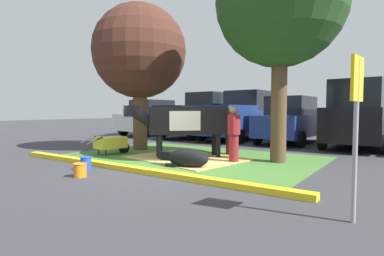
# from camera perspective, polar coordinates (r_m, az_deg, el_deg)

# --- Properties ---
(ground_plane) EXTENTS (80.00, 80.00, 0.00)m
(ground_plane) POSITION_cam_1_polar(r_m,az_deg,el_deg) (8.02, -5.02, -6.98)
(ground_plane) COLOR #38383D
(grass_island) EXTENTS (7.34, 4.86, 0.02)m
(grass_island) POSITION_cam_1_polar(r_m,az_deg,el_deg) (9.43, -0.19, -5.36)
(grass_island) COLOR #477A33
(grass_island) RESTS_ON ground
(curb_yellow) EXTENTS (8.54, 0.24, 0.12)m
(curb_yellow) POSITION_cam_1_polar(r_m,az_deg,el_deg) (7.49, -11.75, -7.31)
(curb_yellow) COLOR yellow
(curb_yellow) RESTS_ON ground
(hay_bedding) EXTENTS (3.57, 2.92, 0.04)m
(hay_bedding) POSITION_cam_1_polar(r_m,az_deg,el_deg) (9.06, -1.10, -5.62)
(hay_bedding) COLOR tan
(hay_bedding) RESTS_ON ground
(shade_tree_left) EXTENTS (3.33, 3.33, 5.19)m
(shade_tree_left) POSITION_cam_1_polar(r_m,az_deg,el_deg) (11.41, -9.71, 13.64)
(shade_tree_left) COLOR brown
(shade_tree_left) RESTS_ON ground
(shade_tree_right) EXTENTS (3.46, 3.46, 6.05)m
(shade_tree_right) POSITION_cam_1_polar(r_m,az_deg,el_deg) (9.13, 16.07, 21.37)
(shade_tree_right) COLOR brown
(shade_tree_right) RESTS_ON ground
(cow_holstein) EXTENTS (2.45, 2.51, 1.57)m
(cow_holstein) POSITION_cam_1_polar(r_m,az_deg,el_deg) (9.14, -1.40, 1.32)
(cow_holstein) COLOR black
(cow_holstein) RESTS_ON ground
(calf_lying) EXTENTS (1.33, 0.63, 0.48)m
(calf_lying) POSITION_cam_1_polar(r_m,az_deg,el_deg) (7.69, -1.05, -5.61)
(calf_lying) COLOR black
(calf_lying) RESTS_ON ground
(person_handler) EXTENTS (0.34, 0.49, 1.52)m
(person_handler) POSITION_cam_1_polar(r_m,az_deg,el_deg) (8.38, 7.77, -0.99)
(person_handler) COLOR maroon
(person_handler) RESTS_ON ground
(person_visitor_near) EXTENTS (0.48, 0.34, 1.57)m
(person_visitor_near) POSITION_cam_1_polar(r_m,az_deg,el_deg) (9.93, 7.06, -0.12)
(person_visitor_near) COLOR maroon
(person_visitor_near) RESTS_ON ground
(wheelbarrow) EXTENTS (0.77, 1.62, 0.63)m
(wheelbarrow) POSITION_cam_1_polar(r_m,az_deg,el_deg) (10.19, -14.74, -2.68)
(wheelbarrow) COLOR gold
(wheelbarrow) RESTS_ON ground
(parking_sign) EXTENTS (0.09, 0.44, 2.10)m
(parking_sign) POSITION_cam_1_polar(r_m,az_deg,el_deg) (4.36, 28.16, 3.59)
(parking_sign) COLOR #99999E
(parking_sign) RESTS_ON ground
(bucket_blue) EXTENTS (0.27, 0.27, 0.32)m
(bucket_blue) POSITION_cam_1_polar(r_m,az_deg,el_deg) (7.84, -19.05, -6.15)
(bucket_blue) COLOR blue
(bucket_blue) RESTS_ON ground
(bucket_orange) EXTENTS (0.29, 0.29, 0.30)m
(bucket_orange) POSITION_cam_1_polar(r_m,az_deg,el_deg) (7.08, -20.03, -7.28)
(bucket_orange) COLOR orange
(bucket_orange) RESTS_ON ground
(hatchback_white) EXTENTS (2.14, 4.46, 2.02)m
(hatchback_white) POSITION_cam_1_polar(r_m,az_deg,el_deg) (18.12, -7.32, 1.87)
(hatchback_white) COLOR silver
(hatchback_white) RESTS_ON ground
(pickup_truck_black) EXTENTS (2.37, 5.47, 2.42)m
(pickup_truck_black) POSITION_cam_1_polar(r_m,az_deg,el_deg) (16.66, 1.28, 2.22)
(pickup_truck_black) COLOR black
(pickup_truck_black) RESTS_ON ground
(pickup_truck_maroon) EXTENTS (2.37, 5.47, 2.42)m
(pickup_truck_maroon) POSITION_cam_1_polar(r_m,az_deg,el_deg) (15.35, 8.83, 2.09)
(pickup_truck_maroon) COLOR navy
(pickup_truck_maroon) RESTS_ON ground
(sedan_blue) EXTENTS (2.14, 4.46, 2.02)m
(sedan_blue) POSITION_cam_1_polar(r_m,az_deg,el_deg) (14.08, 17.86, 1.33)
(sedan_blue) COLOR navy
(sedan_blue) RESTS_ON ground
(suv_black) EXTENTS (2.25, 4.67, 2.52)m
(suv_black) POSITION_cam_1_polar(r_m,az_deg,el_deg) (13.31, 28.66, 2.21)
(suv_black) COLOR black
(suv_black) RESTS_ON ground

